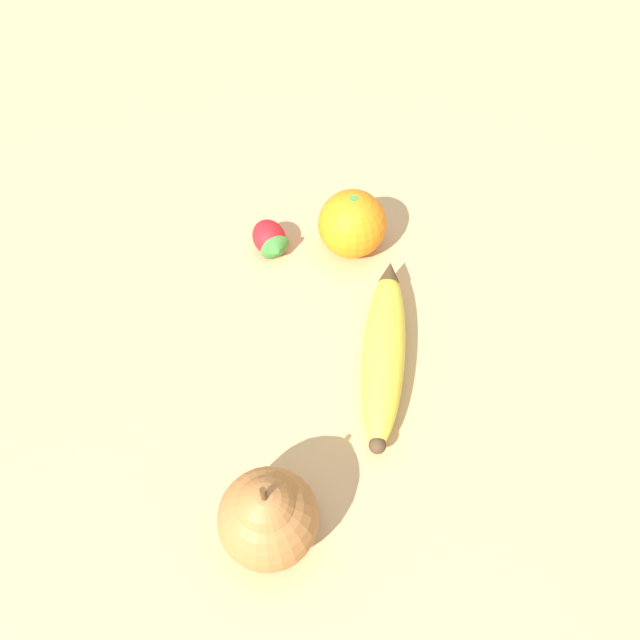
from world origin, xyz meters
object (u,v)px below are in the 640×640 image
object	(u,v)px
orange	(352,224)
strawberry	(270,240)
banana	(384,350)
pear	(268,516)

from	to	relation	value
orange	strawberry	size ratio (longest dim) A/B	1.42
banana	orange	world-z (taller)	orange
orange	pear	world-z (taller)	pear
orange	strawberry	xyz separation A→B (m)	(0.09, -0.03, -0.02)
banana	pear	xyz separation A→B (m)	(0.16, 0.13, 0.03)
orange	pear	size ratio (longest dim) A/B	0.76
orange	strawberry	bearing A→B (deg)	-15.99
banana	orange	size ratio (longest dim) A/B	2.69
banana	pear	bearing A→B (deg)	155.70
banana	orange	distance (m)	0.16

